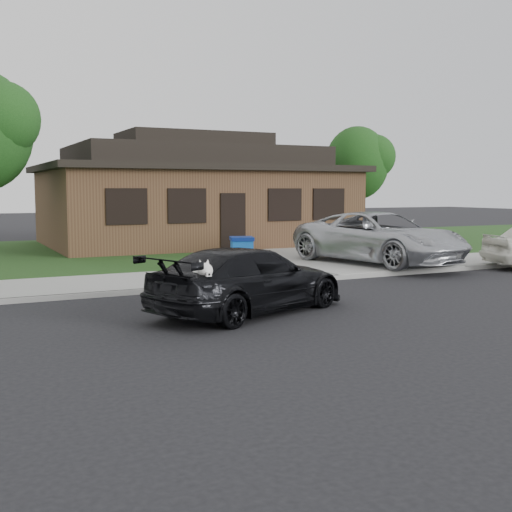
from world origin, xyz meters
name	(u,v)px	position (x,y,z in m)	size (l,w,h in m)	color
ground	(276,314)	(0.00, 0.00, 0.00)	(120.00, 120.00, 0.00)	black
sidewalk	(187,279)	(0.00, 5.00, 0.06)	(60.00, 3.00, 0.12)	gray
curb	(209,287)	(0.00, 3.50, 0.06)	(60.00, 0.12, 0.12)	gray
lawn	(114,252)	(0.00, 13.00, 0.07)	(60.00, 13.00, 0.13)	#193814
driveway	(293,252)	(6.00, 10.00, 0.07)	(4.50, 13.00, 0.14)	gray
sedan	(249,280)	(-0.42, 0.35, 0.65)	(4.80, 3.34, 1.29)	black
minivan	(380,238)	(6.40, 5.23, 0.93)	(2.63, 5.70, 1.58)	#B7BABF
recycling_bin	(242,255)	(1.52, 4.86, 0.63)	(0.77, 0.77, 1.02)	#0D4995
house	(195,196)	(4.00, 15.00, 2.13)	(12.60, 8.60, 4.65)	#422B1C
tree_1	(361,162)	(12.14, 14.40, 3.71)	(3.15, 3.00, 5.25)	#332114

